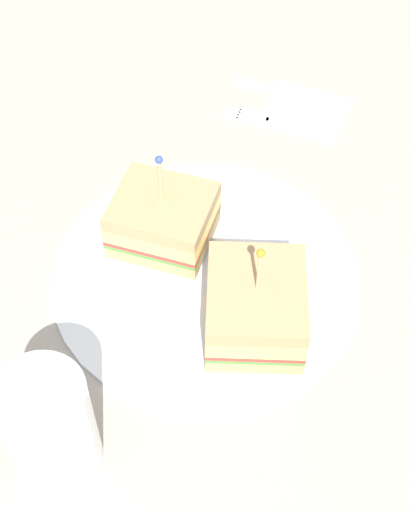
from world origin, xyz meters
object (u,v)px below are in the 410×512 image
at_px(sandwich_half_front, 163,220).
at_px(fork, 264,118).
at_px(drink_glass, 50,431).
at_px(knife, 282,90).
at_px(plate, 205,272).
at_px(napkin, 305,111).
at_px(sandwich_half_back, 256,307).

height_order(sandwich_half_front, fork, sandwich_half_front).
bearing_deg(drink_glass, knife, 169.20).
bearing_deg(drink_glass, plate, 161.13).
bearing_deg(knife, drink_glass, -10.80).
relative_size(napkin, knife, 0.71).
relative_size(drink_glass, knife, 0.81).
bearing_deg(knife, napkin, 47.71).
relative_size(drink_glass, napkin, 1.14).
xyz_separation_m(sandwich_half_back, napkin, (-0.30, -0.00, -0.04)).
relative_size(sandwich_half_back, knife, 0.85).
bearing_deg(plate, drink_glass, -18.87).
distance_m(plate, sandwich_half_back, 0.08).
bearing_deg(sandwich_half_back, sandwich_half_front, -126.95).
height_order(drink_glass, fork, drink_glass).
height_order(napkin, fork, fork).
bearing_deg(napkin, plate, -12.32).
distance_m(sandwich_half_back, napkin, 0.30).
height_order(plate, sandwich_half_back, sandwich_half_back).
distance_m(plate, drink_glass, 0.22).
xyz_separation_m(plate, sandwich_half_back, (0.05, 0.06, 0.03)).
height_order(sandwich_half_front, knife, sandwich_half_front).
distance_m(drink_glass, fork, 0.44).
height_order(fork, knife, same).
xyz_separation_m(plate, drink_glass, (0.20, -0.07, 0.04)).
bearing_deg(plate, fork, 176.83).
relative_size(plate, napkin, 3.14).
bearing_deg(sandwich_half_front, fork, 163.23).
xyz_separation_m(sandwich_half_back, knife, (-0.33, -0.03, -0.04)).
bearing_deg(sandwich_half_back, plate, -131.41).
bearing_deg(fork, sandwich_half_front, -16.77).
bearing_deg(sandwich_half_front, plate, 59.13).
xyz_separation_m(sandwich_half_back, drink_glass, (0.15, -0.13, 0.01)).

